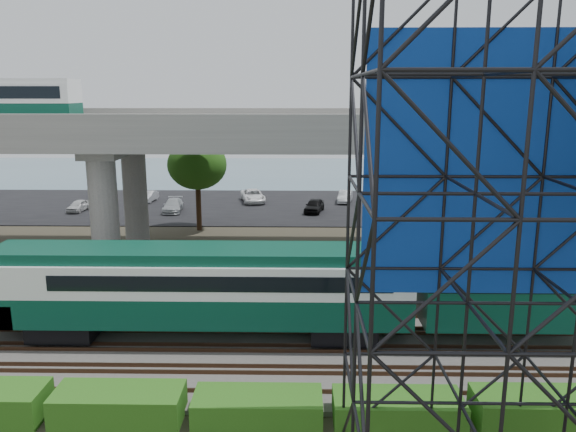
{
  "coord_description": "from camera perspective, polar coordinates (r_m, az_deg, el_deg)",
  "views": [
    {
      "loc": [
        2.41,
        -22.35,
        11.6
      ],
      "look_at": [
        1.9,
        6.0,
        5.26
      ],
      "focal_mm": 35.0,
      "sensor_mm": 36.0,
      "label": 1
    }
  ],
  "objects": [
    {
      "name": "ground",
      "position": [
        25.3,
        -4.7,
        -14.74
      ],
      "size": [
        140.0,
        140.0,
        0.0
      ],
      "primitive_type": "plane",
      "color": "#474233",
      "rests_on": "ground"
    },
    {
      "name": "ballast_bed",
      "position": [
        27.04,
        -4.28,
        -12.61
      ],
      "size": [
        90.0,
        12.0,
        0.2
      ],
      "primitive_type": "cube",
      "color": "slate",
      "rests_on": "ground"
    },
    {
      "name": "service_road",
      "position": [
        34.91,
        -3.0,
        -6.76
      ],
      "size": [
        90.0,
        5.0,
        0.08
      ],
      "primitive_type": "cube",
      "color": "black",
      "rests_on": "ground"
    },
    {
      "name": "parking_lot",
      "position": [
        57.58,
        -1.39,
        1.01
      ],
      "size": [
        90.0,
        18.0,
        0.08
      ],
      "primitive_type": "cube",
      "color": "black",
      "rests_on": "ground"
    },
    {
      "name": "harbor_water",
      "position": [
        79.24,
        -0.72,
        4.19
      ],
      "size": [
        140.0,
        40.0,
        0.03
      ],
      "primitive_type": "cube",
      "color": "slate",
      "rests_on": "ground"
    },
    {
      "name": "rail_tracks",
      "position": [
        26.96,
        -4.28,
        -12.26
      ],
      "size": [
        90.0,
        9.52,
        0.16
      ],
      "color": "#472D1E",
      "rests_on": "ballast_bed"
    },
    {
      "name": "commuter_train",
      "position": [
        25.97,
        -4.05,
        -7.05
      ],
      "size": [
        29.3,
        3.06,
        4.3
      ],
      "color": "black",
      "rests_on": "rail_tracks"
    },
    {
      "name": "overpass",
      "position": [
        38.69,
        -4.6,
        7.54
      ],
      "size": [
        80.0,
        12.0,
        12.4
      ],
      "color": "#9E9B93",
      "rests_on": "ground"
    },
    {
      "name": "scaffold_tower",
      "position": [
        16.15,
        23.25,
        -3.25
      ],
      "size": [
        9.36,
        6.36,
        15.0
      ],
      "color": "black",
      "rests_on": "ground"
    },
    {
      "name": "hedge_strip",
      "position": [
        21.21,
        -3.07,
        -18.79
      ],
      "size": [
        34.6,
        1.8,
        1.2
      ],
      "color": "#285D15",
      "rests_on": "ground"
    },
    {
      "name": "trees",
      "position": [
        39.63,
        -9.28,
        3.68
      ],
      "size": [
        40.94,
        16.94,
        7.69
      ],
      "color": "#382314",
      "rests_on": "ground"
    },
    {
      "name": "suv",
      "position": [
        34.72,
        -8.36,
        -5.84
      ],
      "size": [
        4.87,
        3.26,
        1.24
      ],
      "primitive_type": "imported",
      "rotation": [
        0.0,
        0.0,
        1.28
      ],
      "color": "black",
      "rests_on": "service_road"
    },
    {
      "name": "parked_cars",
      "position": [
        57.05,
        -0.16,
        1.58
      ],
      "size": [
        37.06,
        9.82,
        1.31
      ],
      "color": "silver",
      "rests_on": "parking_lot"
    }
  ]
}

